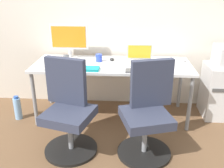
% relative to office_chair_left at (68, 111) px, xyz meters
% --- Properties ---
extents(ground_plane, '(5.28, 5.28, 0.00)m').
position_rel_office_chair_left_xyz_m(ground_plane, '(0.39, 0.72, -0.42)').
color(ground_plane, brown).
extents(back_wall, '(4.40, 0.04, 2.60)m').
position_rel_office_chair_left_xyz_m(back_wall, '(0.39, 1.15, 0.88)').
color(back_wall, silver).
rests_on(back_wall, ground).
extents(desk, '(1.90, 0.70, 0.70)m').
position_rel_office_chair_left_xyz_m(desk, '(0.39, 0.72, 0.22)').
color(desk, silver).
rests_on(desk, ground).
extents(office_chair_left, '(0.54, 0.54, 0.94)m').
position_rel_office_chair_left_xyz_m(office_chair_left, '(0.00, 0.00, 0.00)').
color(office_chair_left, black).
rests_on(office_chair_left, ground).
extents(office_chair_right, '(0.55, 0.55, 0.94)m').
position_rel_office_chair_left_xyz_m(office_chair_right, '(0.78, -0.00, 0.00)').
color(office_chair_right, black).
rests_on(office_chair_right, ground).
extents(water_bottle_on_floor, '(0.09, 0.09, 0.31)m').
position_rel_office_chair_left_xyz_m(water_bottle_on_floor, '(-0.79, 0.55, -0.28)').
color(water_bottle_on_floor, '#8CBFF2').
rests_on(water_bottle_on_floor, ground).
extents(desktop_monitor, '(0.48, 0.18, 0.43)m').
position_rel_office_chair_left_xyz_m(desktop_monitor, '(-0.17, 0.93, 0.53)').
color(desktop_monitor, silver).
rests_on(desktop_monitor, desk).
extents(open_laptop, '(0.31, 0.29, 0.22)m').
position_rel_office_chair_left_xyz_m(open_laptop, '(0.72, 0.77, 0.33)').
color(open_laptop, silver).
rests_on(open_laptop, desk).
extents(keyboard_by_monitor, '(0.34, 0.12, 0.02)m').
position_rel_office_chair_left_xyz_m(keyboard_by_monitor, '(-0.22, 0.46, 0.29)').
color(keyboard_by_monitor, '#B7B7B7').
rests_on(keyboard_by_monitor, desk).
extents(keyboard_by_laptop, '(0.34, 0.12, 0.02)m').
position_rel_office_chair_left_xyz_m(keyboard_by_laptop, '(0.72, 0.45, 0.29)').
color(keyboard_by_laptop, '#515156').
rests_on(keyboard_by_laptop, desk).
extents(mouse_by_monitor, '(0.06, 0.10, 0.03)m').
position_rel_office_chair_left_xyz_m(mouse_by_monitor, '(0.38, 0.85, 0.29)').
color(mouse_by_monitor, '#2D2D2D').
rests_on(mouse_by_monitor, desk).
extents(mouse_by_laptop, '(0.06, 0.10, 0.03)m').
position_rel_office_chair_left_xyz_m(mouse_by_laptop, '(1.27, 0.88, 0.29)').
color(mouse_by_laptop, silver).
rests_on(mouse_by_laptop, desk).
extents(coffee_mug, '(0.08, 0.08, 0.09)m').
position_rel_office_chair_left_xyz_m(coffee_mug, '(0.22, 0.80, 0.32)').
color(coffee_mug, blue).
rests_on(coffee_mug, desk).
extents(pen_cup, '(0.07, 0.07, 0.10)m').
position_rel_office_chair_left_xyz_m(pen_cup, '(-0.17, 0.73, 0.33)').
color(pen_cup, slate).
rests_on(pen_cup, desk).
extents(notebook, '(0.21, 0.15, 0.03)m').
position_rel_office_chair_left_xyz_m(notebook, '(0.15, 0.47, 0.29)').
color(notebook, teal).
rests_on(notebook, desk).
extents(paper_pile, '(0.21, 0.30, 0.01)m').
position_rel_office_chair_left_xyz_m(paper_pile, '(0.41, 0.56, 0.28)').
color(paper_pile, white).
rests_on(paper_pile, desk).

